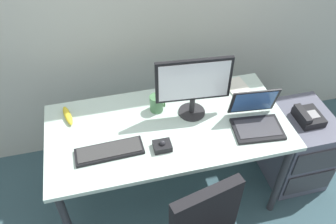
{
  "coord_description": "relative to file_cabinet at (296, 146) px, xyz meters",
  "views": [
    {
      "loc": [
        -0.38,
        -1.56,
        2.39
      ],
      "look_at": [
        0.0,
        0.0,
        0.88
      ],
      "focal_mm": 37.5,
      "sensor_mm": 36.0,
      "label": 1
    }
  ],
  "objects": [
    {
      "name": "desk_phone",
      "position": [
        -0.01,
        -0.02,
        0.34
      ],
      "size": [
        0.17,
        0.2,
        0.09
      ],
      "color": "black",
      "rests_on": "file_cabinet"
    },
    {
      "name": "ground_plane",
      "position": [
        -1.03,
        0.03,
        -0.31
      ],
      "size": [
        8.0,
        8.0,
        0.0
      ],
      "primitive_type": "plane",
      "color": "#355159"
    },
    {
      "name": "trackball_mouse",
      "position": [
        -1.11,
        -0.15,
        0.47
      ],
      "size": [
        0.11,
        0.09,
        0.07
      ],
      "color": "black",
      "rests_on": "desk"
    },
    {
      "name": "keyboard",
      "position": [
        -1.42,
        -0.11,
        0.46
      ],
      "size": [
        0.41,
        0.15,
        0.03
      ],
      "color": "black",
      "rests_on": "desk"
    },
    {
      "name": "monitor_main",
      "position": [
        -0.84,
        0.11,
        0.7
      ],
      "size": [
        0.49,
        0.18,
        0.43
      ],
      "color": "#262628",
      "rests_on": "desk"
    },
    {
      "name": "desk",
      "position": [
        -1.03,
        0.03,
        0.37
      ],
      "size": [
        1.57,
        0.78,
        0.76
      ],
      "color": "silver",
      "rests_on": "ground"
    },
    {
      "name": "file_cabinet",
      "position": [
        0.0,
        0.0,
        0.0
      ],
      "size": [
        0.42,
        0.53,
        0.62
      ],
      "color": "#535566",
      "rests_on": "ground"
    },
    {
      "name": "laptop",
      "position": [
        -0.47,
        -0.1,
        0.5
      ],
      "size": [
        0.34,
        0.31,
        0.23
      ],
      "color": "black",
      "rests_on": "desk"
    },
    {
      "name": "paper_notepad",
      "position": [
        -0.44,
        0.29,
        0.46
      ],
      "size": [
        0.17,
        0.22,
        0.01
      ],
      "primitive_type": "cube",
      "rotation": [
        0.0,
        0.0,
        0.13
      ],
      "color": "white",
      "rests_on": "desk"
    },
    {
      "name": "coffee_mug",
      "position": [
        -1.06,
        0.2,
        0.51
      ],
      "size": [
        0.1,
        0.09,
        0.12
      ],
      "color": "#4C8251",
      "rests_on": "desk"
    },
    {
      "name": "banana",
      "position": [
        -1.66,
        0.26,
        0.47
      ],
      "size": [
        0.08,
        0.2,
        0.04
      ],
      "primitive_type": "ellipsoid",
      "rotation": [
        0.0,
        0.0,
        1.79
      ],
      "color": "yellow",
      "rests_on": "desk"
    }
  ]
}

